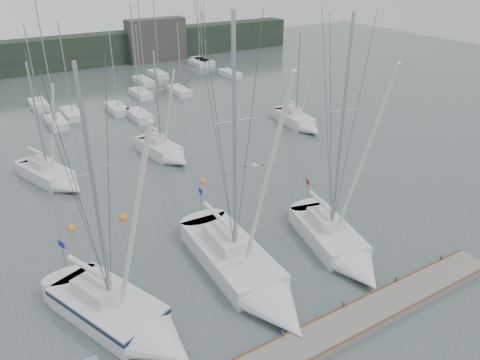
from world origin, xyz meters
name	(u,v)px	position (x,y,z in m)	size (l,w,h in m)	color
ground	(269,284)	(0.00, 0.00, 0.00)	(160.00, 160.00, 0.00)	#455452
dock	(326,335)	(0.00, -5.00, 0.20)	(24.00, 2.00, 0.40)	#62625D
far_treeline	(45,55)	(0.00, 62.00, 2.50)	(90.00, 4.00, 5.00)	black
far_building_right	(156,40)	(18.00, 60.00, 3.50)	(10.00, 3.00, 7.00)	#3A3836
mast_forest	(82,93)	(0.83, 44.45, 0.48)	(53.45, 26.87, 14.89)	silver
sailboat_near_left	(130,321)	(-8.16, 0.62, 0.63)	(6.16, 9.56, 14.58)	silver
sailboat_near_center	(252,279)	(-1.05, 0.24, 0.57)	(3.87, 12.17, 16.18)	silver
sailboat_near_right	(342,249)	(5.43, -0.19, 0.54)	(4.75, 9.43, 15.58)	silver
sailboat_mid_b	(56,178)	(-7.69, 19.76, 0.53)	(4.71, 7.86, 10.69)	silver
sailboat_mid_c	(167,153)	(2.27, 19.94, 0.55)	(3.34, 7.02, 10.43)	silver
sailboat_mid_e	(301,123)	(18.08, 20.06, 0.53)	(3.18, 7.78, 10.58)	silver
buoy_a	(123,218)	(-4.79, 11.66, 0.00)	(0.63, 0.63, 0.63)	orange
buoy_b	(202,181)	(2.84, 13.91, 0.00)	(0.51, 0.51, 0.51)	orange
buoy_c	(71,228)	(-8.35, 12.17, 0.00)	(0.55, 0.55, 0.55)	orange
seagull	(254,165)	(-0.79, 0.56, 7.59)	(0.91, 0.46, 0.19)	silver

